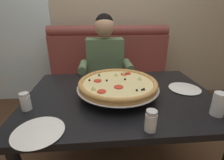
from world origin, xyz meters
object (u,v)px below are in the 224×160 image
object	(u,v)px
plate_near_left	(185,88)
patio_chair	(39,57)
drinking_glass	(218,105)
plate_near_right	(38,131)
dining_table	(120,104)
shaker_pepper_flakes	(151,122)
booth_bench	(111,85)
shaker_oregano	(26,103)
diner_main	(105,69)
pizza	(118,84)

from	to	relation	value
plate_near_left	patio_chair	world-z (taller)	patio_chair
drinking_glass	patio_chair	xyz separation A→B (m)	(-1.77, 2.35, -0.27)
plate_near_right	patio_chair	distance (m)	2.56
plate_near_left	plate_near_right	bearing A→B (deg)	-156.37
dining_table	shaker_pepper_flakes	xyz separation A→B (m)	(0.09, -0.40, 0.13)
drinking_glass	booth_bench	bearing A→B (deg)	112.49
plate_near_left	booth_bench	bearing A→B (deg)	119.31
shaker_oregano	patio_chair	bearing A→B (deg)	106.98
diner_main	shaker_oregano	world-z (taller)	diner_main
plate_near_right	shaker_oregano	bearing A→B (deg)	121.96
booth_bench	dining_table	size ratio (longest dim) A/B	1.20
pizza	drinking_glass	distance (m)	0.61
dining_table	pizza	xyz separation A→B (m)	(-0.02, -0.01, 0.17)
dining_table	diner_main	xyz separation A→B (m)	(-0.08, 0.66, 0.06)
diner_main	plate_near_left	bearing A→B (deg)	-47.24
shaker_pepper_flakes	shaker_oregano	distance (m)	0.72
pizza	plate_near_left	xyz separation A→B (m)	(0.52, 0.05, -0.08)
drinking_glass	diner_main	bearing A→B (deg)	121.28
drinking_glass	plate_near_left	bearing A→B (deg)	91.86
shaker_oregano	patio_chair	xyz separation A→B (m)	(-0.67, 2.20, -0.26)
shaker_pepper_flakes	plate_near_left	size ratio (longest dim) A/B	0.47
pizza	plate_near_left	world-z (taller)	pizza
diner_main	plate_near_right	world-z (taller)	diner_main
shaker_pepper_flakes	plate_near_left	world-z (taller)	shaker_pepper_flakes
shaker_oregano	pizza	bearing A→B (deg)	14.01
booth_bench	shaker_pepper_flakes	bearing A→B (deg)	-85.99
dining_table	plate_near_right	distance (m)	0.59
booth_bench	pizza	size ratio (longest dim) A/B	2.82
plate_near_right	drinking_glass	distance (m)	0.96
pizza	shaker_pepper_flakes	size ratio (longest dim) A/B	5.05
plate_near_left	drinking_glass	size ratio (longest dim) A/B	1.75
booth_bench	shaker_oregano	xyz separation A→B (m)	(-0.59, -1.08, 0.38)
booth_bench	diner_main	size ratio (longest dim) A/B	1.24
diner_main	drinking_glass	distance (m)	1.13
dining_table	plate_near_left	bearing A→B (deg)	4.78
pizza	patio_chair	xyz separation A→B (m)	(-1.24, 2.06, -0.30)
dining_table	patio_chair	xyz separation A→B (m)	(-1.26, 2.05, -0.13)
plate_near_right	patio_chair	size ratio (longest dim) A/B	0.29
shaker_pepper_flakes	shaker_oregano	bearing A→B (deg)	159.99
shaker_pepper_flakes	drinking_glass	bearing A→B (deg)	13.44
pizza	patio_chair	world-z (taller)	patio_chair
drinking_glass	patio_chair	size ratio (longest dim) A/B	0.16
dining_table	drinking_glass	distance (m)	0.61
booth_bench	diner_main	xyz separation A→B (m)	(-0.08, -0.27, 0.31)
booth_bench	drinking_glass	bearing A→B (deg)	-67.51
booth_bench	diner_main	bearing A→B (deg)	-105.99
shaker_pepper_flakes	patio_chair	xyz separation A→B (m)	(-1.35, 2.45, -0.26)
plate_near_left	plate_near_right	size ratio (longest dim) A/B	0.95
diner_main	pizza	world-z (taller)	diner_main
plate_near_right	shaker_pepper_flakes	bearing A→B (deg)	-2.90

